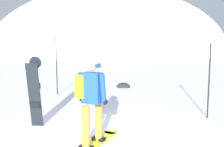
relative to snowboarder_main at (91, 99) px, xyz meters
name	(u,v)px	position (x,y,z in m)	size (l,w,h in m)	color
ground_plane	(95,140)	(0.03, 0.26, -0.92)	(300.00, 300.00, 0.00)	white
ridge_peak_main	(107,52)	(-4.37, 32.68, -0.92)	(31.72, 28.55, 17.13)	white
snowboarder_main	(91,99)	(0.00, 0.00, 0.00)	(0.80, 1.75, 1.71)	yellow
spare_snowboard	(35,92)	(-1.49, 0.89, -0.09)	(0.28, 0.28, 1.64)	black
piste_marker_near	(56,61)	(-2.17, 4.45, 0.30)	(0.20, 0.20, 2.14)	black
piste_marker_far	(209,75)	(2.63, 2.12, 0.21)	(0.20, 0.20, 1.99)	black
rock_dark	(123,87)	(0.11, 6.13, -0.92)	(0.57, 0.48, 0.40)	#282628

